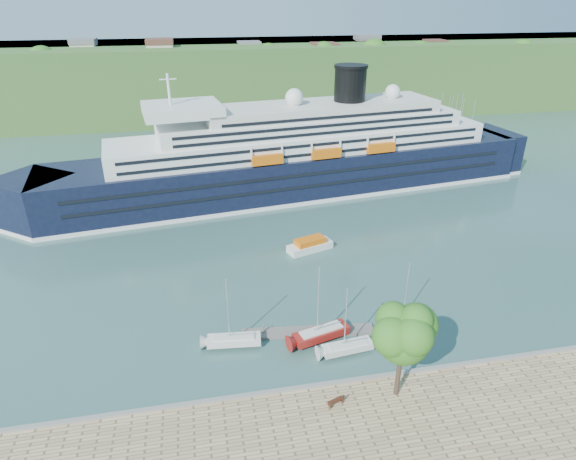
% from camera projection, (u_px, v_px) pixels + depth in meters
% --- Properties ---
extents(ground, '(400.00, 400.00, 0.00)m').
position_uv_depth(ground, '(321.00, 391.00, 53.04)').
color(ground, '#294941').
rests_on(ground, ground).
extents(far_hillside, '(400.00, 50.00, 24.00)m').
position_uv_depth(far_hillside, '(221.00, 78.00, 175.50)').
color(far_hillside, '#2E5C25').
rests_on(far_hillside, ground).
extents(quay_coping, '(220.00, 0.50, 0.30)m').
position_uv_depth(quay_coping, '(321.00, 385.00, 52.35)').
color(quay_coping, slate).
rests_on(quay_coping, promenade).
extents(cruise_ship, '(119.16, 33.13, 26.48)m').
position_uv_depth(cruise_ship, '(294.00, 133.00, 101.11)').
color(cruise_ship, black).
rests_on(cruise_ship, ground).
extents(park_bench, '(1.92, 1.29, 1.14)m').
position_uv_depth(park_bench, '(336.00, 400.00, 49.80)').
color(park_bench, '#4F2416').
rests_on(park_bench, promenade).
extents(promenade_tree, '(7.35, 7.35, 12.18)m').
position_uv_depth(promenade_tree, '(402.00, 349.00, 48.71)').
color(promenade_tree, '#286119').
rests_on(promenade_tree, promenade).
extents(floating_pontoon, '(17.26, 4.18, 0.38)m').
position_uv_depth(floating_pontoon, '(308.00, 332.00, 62.11)').
color(floating_pontoon, '#68625C').
rests_on(floating_pontoon, ground).
extents(sailboat_white_near, '(7.46, 2.78, 9.41)m').
position_uv_depth(sailboat_white_near, '(233.00, 315.00, 57.75)').
color(sailboat_white_near, silver).
rests_on(sailboat_white_near, ground).
extents(sailboat_red, '(8.38, 4.25, 10.44)m').
position_uv_depth(sailboat_red, '(322.00, 306.00, 58.54)').
color(sailboat_red, maroon).
rests_on(sailboat_red, ground).
extents(sailboat_white_far, '(6.57, 3.56, 8.19)m').
position_uv_depth(sailboat_white_far, '(410.00, 293.00, 63.25)').
color(sailboat_white_far, silver).
rests_on(sailboat_white_far, ground).
extents(tender_launch, '(8.37, 5.02, 2.19)m').
position_uv_depth(tender_launch, '(310.00, 244.00, 81.90)').
color(tender_launch, '#D4600C').
rests_on(tender_launch, ground).
extents(sailboat_extra, '(7.09, 2.66, 8.95)m').
position_uv_depth(sailboat_extra, '(349.00, 323.00, 56.72)').
color(sailboat_extra, silver).
rests_on(sailboat_extra, ground).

